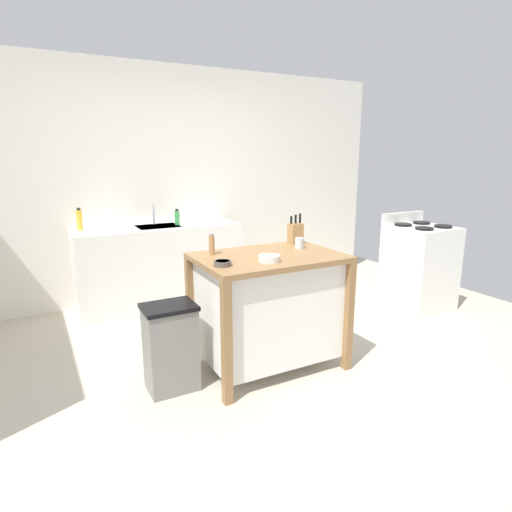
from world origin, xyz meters
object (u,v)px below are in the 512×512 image
at_px(bowl_ceramic_wide, 223,263).
at_px(stove, 419,267).
at_px(bowl_ceramic_small, 269,258).
at_px(bottle_spray_cleaner, 79,220).
at_px(knife_block, 295,233).
at_px(kitchen_island, 268,305).
at_px(sink_faucet, 153,214).
at_px(bottle_dish_soap, 177,218).
at_px(drinking_cup, 299,243).
at_px(pepper_grinder, 212,244).
at_px(trash_bin, 171,347).

bearing_deg(bowl_ceramic_wide, stove, 11.78).
bearing_deg(bowl_ceramic_small, bottle_spray_cleaner, 116.49).
bearing_deg(knife_block, bottle_spray_cleaner, 134.16).
height_order(kitchen_island, bowl_ceramic_wide, bowl_ceramic_wide).
bearing_deg(bottle_spray_cleaner, sink_faucet, 4.32).
relative_size(bottle_dish_soap, stove, 0.17).
bearing_deg(stove, bowl_ceramic_wide, -168.22).
height_order(drinking_cup, sink_faucet, sink_faucet).
distance_m(pepper_grinder, stove, 2.54).
bearing_deg(pepper_grinder, bowl_ceramic_wide, -100.70).
relative_size(kitchen_island, pepper_grinder, 6.27).
height_order(bowl_ceramic_small, stove, stove).
distance_m(bowl_ceramic_wide, pepper_grinder, 0.36).
bearing_deg(drinking_cup, bottle_dish_soap, 106.27).
bearing_deg(bottle_dish_soap, trash_bin, -110.16).
distance_m(bowl_ceramic_small, drinking_cup, 0.51).
xyz_separation_m(bowl_ceramic_wide, bottle_spray_cleaner, (-0.68, 1.99, 0.08)).
distance_m(drinking_cup, bottle_spray_cleaner, 2.29).
relative_size(pepper_grinder, sink_faucet, 0.78).
xyz_separation_m(kitchen_island, stove, (2.11, 0.40, -0.05)).
bearing_deg(pepper_grinder, bowl_ceramic_small, -56.16).
relative_size(bowl_ceramic_small, sink_faucet, 0.69).
bearing_deg(bottle_dish_soap, pepper_grinder, -98.32).
height_order(bowl_ceramic_small, sink_faucet, sink_faucet).
bearing_deg(bottle_dish_soap, drinking_cup, -73.73).
distance_m(bottle_dish_soap, stove, 2.67).
bearing_deg(sink_faucet, knife_block, -64.72).
bearing_deg(trash_bin, kitchen_island, -1.08).
relative_size(bowl_ceramic_wide, trash_bin, 0.19).
height_order(knife_block, bowl_ceramic_wide, knife_block).
xyz_separation_m(knife_block, pepper_grinder, (-0.79, -0.06, -0.01)).
xyz_separation_m(bowl_ceramic_wide, pepper_grinder, (0.07, 0.35, 0.06)).
height_order(bottle_dish_soap, stove, bottle_dish_soap).
bearing_deg(bowl_ceramic_small, knife_block, 41.46).
xyz_separation_m(bottle_dish_soap, bottle_spray_cleaner, (-0.97, 0.12, 0.03)).
bearing_deg(knife_block, trash_bin, -167.74).
bearing_deg(drinking_cup, pepper_grinder, 169.75).
bearing_deg(drinking_cup, bottle_spray_cleaner, 129.38).
distance_m(pepper_grinder, bottle_spray_cleaner, 1.80).
bearing_deg(stove, kitchen_island, -169.32).
bearing_deg(knife_block, stove, 4.16).
bearing_deg(bowl_ceramic_wide, kitchen_island, 16.98).
bearing_deg(drinking_cup, trash_bin, -176.12).
height_order(pepper_grinder, bottle_spray_cleaner, bottle_spray_cleaner).
xyz_separation_m(pepper_grinder, bottle_spray_cleaner, (-0.75, 1.64, 0.02)).
xyz_separation_m(bowl_ceramic_small, stove, (2.21, 0.58, -0.47)).
bearing_deg(sink_faucet, trash_bin, -102.56).
xyz_separation_m(kitchen_island, sink_faucet, (-0.36, 1.91, 0.50)).
distance_m(kitchen_island, bottle_spray_cleaner, 2.22).
height_order(bowl_ceramic_wide, drinking_cup, drinking_cup).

